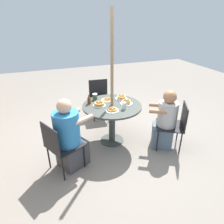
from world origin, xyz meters
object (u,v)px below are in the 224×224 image
(patio_chair_north, at_px, (100,96))
(pancake_plate_b, at_px, (112,110))
(diner_south, at_px, (165,122))
(syrup_bottle, at_px, (89,100))
(pancake_plate_d, at_px, (99,104))
(diner_east, at_px, (69,138))
(patio_chair_south, at_px, (175,123))
(patio_chair_east, at_px, (60,144))
(coffee_cup, at_px, (95,97))
(drinking_glass_a, at_px, (124,106))
(patio_table, at_px, (112,112))
(pancake_plate_c, at_px, (107,100))
(pancake_plate_e, at_px, (121,97))
(pancake_plate_a, at_px, (126,102))

(patio_chair_north, distance_m, pancake_plate_b, 1.38)
(patio_chair_north, distance_m, diner_south, 1.74)
(patio_chair_north, distance_m, syrup_bottle, 1.08)
(pancake_plate_d, bearing_deg, patio_chair_north, -16.72)
(pancake_plate_d, bearing_deg, diner_east, 127.37)
(patio_chair_south, bearing_deg, patio_chair_east, 118.12)
(coffee_cup, relative_size, drinking_glass_a, 0.96)
(pancake_plate_d, distance_m, drinking_glass_a, 0.45)
(patio_table, bearing_deg, pancake_plate_c, 1.78)
(patio_chair_east, bearing_deg, pancake_plate_e, 92.58)
(diner_south, bearing_deg, coffee_cup, 81.41)
(diner_south, distance_m, syrup_bottle, 1.40)
(patio_chair_east, bearing_deg, pancake_plate_a, 83.59)
(patio_chair_east, relative_size, patio_chair_south, 1.00)
(pancake_plate_a, height_order, pancake_plate_e, pancake_plate_a)
(pancake_plate_a, bearing_deg, patio_chair_north, 8.09)
(patio_chair_north, distance_m, patio_chair_south, 1.88)
(coffee_cup, distance_m, drinking_glass_a, 0.67)
(patio_table, relative_size, coffee_cup, 9.17)
(patio_chair_south, bearing_deg, diner_south, 90.00)
(drinking_glass_a, bearing_deg, coffee_cup, 31.91)
(patio_chair_south, distance_m, pancake_plate_a, 0.93)
(diner_south, relative_size, pancake_plate_e, 4.83)
(coffee_cup, bearing_deg, patio_chair_south, -127.13)
(pancake_plate_e, relative_size, drinking_glass_a, 1.89)
(diner_south, bearing_deg, patio_chair_north, 54.14)
(pancake_plate_b, bearing_deg, syrup_bottle, 33.95)
(coffee_cup, bearing_deg, pancake_plate_d, 178.69)
(diner_east, height_order, pancake_plate_a, diner_east)
(diner_south, bearing_deg, pancake_plate_a, 82.04)
(patio_chair_north, bearing_deg, pancake_plate_c, 88.22)
(pancake_plate_e, bearing_deg, patio_table, 127.95)
(pancake_plate_b, bearing_deg, coffee_cup, 13.15)
(diner_east, bearing_deg, drinking_glass_a, 74.96)
(patio_chair_north, distance_m, pancake_plate_c, 0.93)
(pancake_plate_a, bearing_deg, pancake_plate_b, 118.61)
(patio_chair_north, height_order, drinking_glass_a, drinking_glass_a)
(patio_chair_north, bearing_deg, patio_table, 90.00)
(pancake_plate_e, height_order, drinking_glass_a, drinking_glass_a)
(pancake_plate_e, xyz_separation_m, drinking_glass_a, (-0.43, 0.12, 0.03))
(syrup_bottle, bearing_deg, coffee_cup, -45.24)
(patio_table, bearing_deg, diner_east, 116.71)
(patio_table, height_order, pancake_plate_c, pancake_plate_c)
(pancake_plate_a, relative_size, coffee_cup, 1.96)
(diner_east, distance_m, drinking_glass_a, 1.05)
(drinking_glass_a, bearing_deg, syrup_bottle, 50.27)
(diner_south, xyz_separation_m, pancake_plate_c, (0.70, 0.83, 0.27))
(pancake_plate_e, bearing_deg, diner_south, -140.25)
(patio_table, height_order, pancake_plate_b, pancake_plate_b)
(patio_chair_north, relative_size, patio_chair_south, 1.00)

